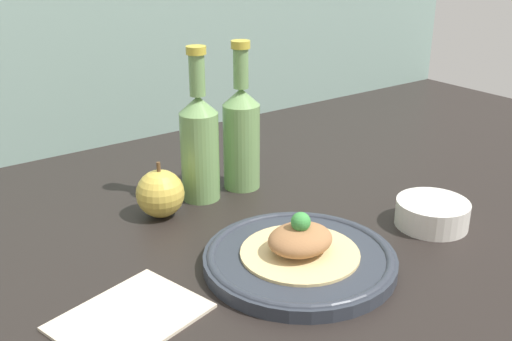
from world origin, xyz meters
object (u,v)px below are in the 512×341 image
object	(u,v)px
plate	(300,259)
cider_bottle_left	(200,143)
plated_food	(300,242)
apple	(160,193)
cider_bottle_right	(241,134)
dipping_bowl	(432,213)

from	to	relation	value
plate	cider_bottle_left	distance (cm)	27.23
plate	plated_food	distance (cm)	2.37
cider_bottle_left	apple	size ratio (longest dim) A/B	2.82
cider_bottle_right	dipping_bowl	world-z (taller)	cider_bottle_right
plate	cider_bottle_left	world-z (taller)	cider_bottle_left
plated_food	cider_bottle_left	distance (cm)	26.60
plate	apple	world-z (taller)	apple
plated_food	dipping_bowl	size ratio (longest dim) A/B	1.45
plated_food	apple	distance (cm)	25.05
plate	dipping_bowl	bearing A→B (deg)	-5.98
apple	dipping_bowl	distance (cm)	40.58
cider_bottle_right	apple	xyz separation A→B (cm)	(-16.37, -2.04, -5.79)
plated_food	cider_bottle_right	xyz separation A→B (cm)	(8.77, 25.91, 5.98)
cider_bottle_left	cider_bottle_right	world-z (taller)	same
plate	plated_food	bearing A→B (deg)	0.00
dipping_bowl	plate	bearing A→B (deg)	174.02
plate	plated_food	size ratio (longest dim) A/B	1.62
plate	plated_food	xyz separation A→B (cm)	(0.00, 0.00, 2.37)
cider_bottle_left	apple	distance (cm)	10.35
plated_food	cider_bottle_right	bearing A→B (deg)	71.30
plated_food	dipping_bowl	xyz separation A→B (cm)	(23.26, -2.43, -1.56)
cider_bottle_left	cider_bottle_right	bearing A→B (deg)	0.00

